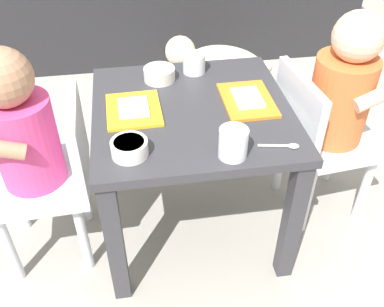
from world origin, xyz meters
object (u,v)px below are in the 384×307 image
(seated_child_left, at_px, (29,138))
(water_cup_left, at_px, (194,64))
(dog, at_px, (219,68))
(food_tray_left, at_px, (134,109))
(veggie_bowl_near, at_px, (129,148))
(spoon_by_left_tray, at_px, (283,146))
(cereal_bowl_right_side, at_px, (159,74))
(food_tray_right, at_px, (247,99))
(seated_child_right, at_px, (337,99))
(dining_table, at_px, (192,133))
(water_cup_right, at_px, (233,144))

(seated_child_left, height_order, water_cup_left, seated_child_left)
(seated_child_left, bearing_deg, dog, 46.18)
(food_tray_left, height_order, veggie_bowl_near, veggie_bowl_near)
(veggie_bowl_near, distance_m, spoon_by_left_tray, 0.36)
(cereal_bowl_right_side, bearing_deg, dog, 58.96)
(food_tray_right, bearing_deg, spoon_by_left_tray, -80.96)
(seated_child_right, height_order, veggie_bowl_near, seated_child_right)
(seated_child_right, bearing_deg, water_cup_left, 156.08)
(seated_child_left, height_order, cereal_bowl_right_side, seated_child_left)
(dining_table, bearing_deg, seated_child_left, -175.98)
(seated_child_left, relative_size, spoon_by_left_tray, 6.69)
(food_tray_left, relative_size, food_tray_right, 0.92)
(seated_child_right, distance_m, food_tray_right, 0.27)
(seated_child_left, relative_size, food_tray_right, 3.53)
(veggie_bowl_near, bearing_deg, seated_child_right, 18.07)
(seated_child_right, height_order, dog, seated_child_right)
(seated_child_left, xyz_separation_m, dog, (0.64, 0.66, -0.20))
(dog, height_order, veggie_bowl_near, veggie_bowl_near)
(dining_table, xyz_separation_m, cereal_bowl_right_side, (-0.07, 0.16, 0.10))
(water_cup_right, relative_size, cereal_bowl_right_side, 0.80)
(dining_table, relative_size, seated_child_right, 0.78)
(seated_child_left, distance_m, dog, 0.94)
(seated_child_left, xyz_separation_m, seated_child_right, (0.85, 0.05, 0.00))
(seated_child_right, relative_size, water_cup_left, 10.00)
(seated_child_left, xyz_separation_m, spoon_by_left_tray, (0.61, -0.17, 0.03))
(dog, bearing_deg, veggie_bowl_near, -115.55)
(food_tray_left, bearing_deg, water_cup_left, 44.20)
(dog, height_order, cereal_bowl_right_side, cereal_bowl_right_side)
(water_cup_left, relative_size, water_cup_right, 0.93)
(seated_child_right, distance_m, water_cup_right, 0.44)
(food_tray_right, relative_size, water_cup_right, 2.61)
(food_tray_left, xyz_separation_m, water_cup_right, (0.22, -0.22, 0.03))
(cereal_bowl_right_side, bearing_deg, food_tray_right, -34.35)
(dining_table, bearing_deg, food_tray_left, 176.29)
(dog, distance_m, cereal_bowl_right_side, 0.60)
(dining_table, distance_m, veggie_bowl_near, 0.26)
(dog, height_order, spoon_by_left_tray, spoon_by_left_tray)
(water_cup_left, bearing_deg, spoon_by_left_tray, -69.12)
(dining_table, bearing_deg, seated_child_right, 3.24)
(water_cup_left, height_order, spoon_by_left_tray, water_cup_left)
(seated_child_left, bearing_deg, water_cup_right, -20.41)
(seated_child_right, distance_m, cereal_bowl_right_side, 0.52)
(water_cup_left, xyz_separation_m, spoon_by_left_tray, (0.15, -0.39, -0.02))
(food_tray_left, bearing_deg, food_tray_right, -0.00)
(water_cup_left, xyz_separation_m, veggie_bowl_near, (-0.21, -0.37, -0.00))
(seated_child_left, relative_size, dog, 1.50)
(seated_child_left, bearing_deg, food_tray_left, 8.38)
(food_tray_right, bearing_deg, food_tray_left, 180.00)
(dog, relative_size, cereal_bowl_right_side, 4.86)
(dog, relative_size, veggie_bowl_near, 5.14)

